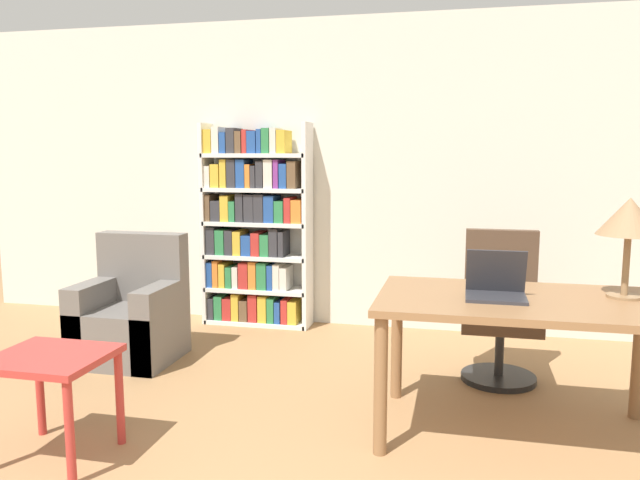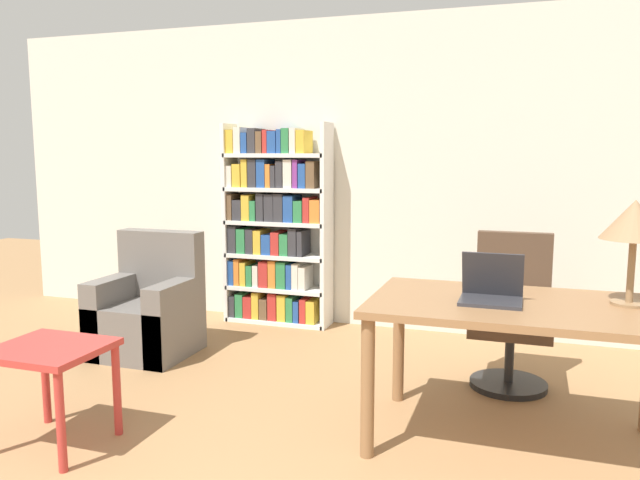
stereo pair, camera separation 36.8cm
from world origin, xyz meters
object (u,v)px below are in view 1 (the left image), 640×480
object	(u,v)px
desk	(520,316)
table_lamp	(629,219)
armchair	(131,318)
side_table_blue	(51,372)
laptop	(496,288)
office_chair	(500,311)
bookshelf	(253,229)

from	to	relation	value
desk	table_lamp	world-z (taller)	table_lamp
armchair	side_table_blue	bearing A→B (deg)	-74.51
table_lamp	armchair	xyz separation A→B (m)	(-3.26, 0.55, -0.89)
desk	armchair	size ratio (longest dim) A/B	1.63
laptop	side_table_blue	xyz separation A→B (m)	(-2.17, -0.78, -0.38)
laptop	office_chair	distance (m)	1.01
table_lamp	armchair	distance (m)	3.42
side_table_blue	armchair	world-z (taller)	armchair
laptop	table_lamp	bearing A→B (deg)	13.30
laptop	office_chair	xyz separation A→B (m)	(0.09, 0.94, -0.36)
office_chair	side_table_blue	size ratio (longest dim) A/B	1.82
desk	laptop	bearing A→B (deg)	-169.74
office_chair	side_table_blue	xyz separation A→B (m)	(-2.26, -1.71, -0.02)
office_chair	armchair	size ratio (longest dim) A/B	1.08
laptop	bookshelf	bearing A→B (deg)	137.37
office_chair	armchair	distance (m)	2.69
side_table_blue	table_lamp	bearing A→B (deg)	18.19
desk	table_lamp	size ratio (longest dim) A/B	2.82
desk	side_table_blue	distance (m)	2.45
desk	side_table_blue	size ratio (longest dim) A/B	2.74
desk	table_lamp	xyz separation A→B (m)	(0.54, 0.13, 0.53)
table_lamp	armchair	world-z (taller)	table_lamp
armchair	desk	bearing A→B (deg)	-14.19
desk	office_chair	size ratio (longest dim) A/B	1.50
laptop	bookshelf	world-z (taller)	bookshelf
laptop	table_lamp	distance (m)	0.78
side_table_blue	armchair	distance (m)	1.55
armchair	table_lamp	bearing A→B (deg)	-9.63
desk	laptop	distance (m)	0.21
desk	side_table_blue	xyz separation A→B (m)	(-2.31, -0.80, -0.22)
desk	office_chair	bearing A→B (deg)	93.04
armchair	bookshelf	world-z (taller)	bookshelf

